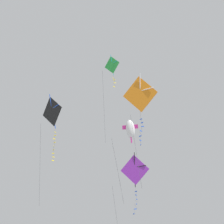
# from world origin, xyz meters

# --- Properties ---
(kite_diamond_near_right) EXTENTS (1.92, 1.49, 6.63)m
(kite_diamond_near_right) POSITION_xyz_m (2.40, 3.76, 28.63)
(kite_diamond_near_right) COLOR orange
(kite_diamond_far_centre) EXTENTS (2.73, 2.05, 10.19)m
(kite_diamond_far_centre) POSITION_xyz_m (-1.76, 5.66, 25.27)
(kite_diamond_far_centre) COLOR purple
(kite_diamond_mid_left) EXTENTS (2.62, 1.34, 7.96)m
(kite_diamond_mid_left) POSITION_xyz_m (-5.39, 0.76, 30.16)
(kite_diamond_mid_left) COLOR black
(kite_fish_low_drifter) EXTENTS (2.39, 1.78, 5.37)m
(kite_fish_low_drifter) POSITION_xyz_m (-1.13, 5.04, 27.95)
(kite_fish_low_drifter) COLOR white
(kite_diamond_highest) EXTENTS (2.00, 1.20, 7.30)m
(kite_diamond_highest) POSITION_xyz_m (-4.52, 5.33, 35.04)
(kite_diamond_highest) COLOR green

